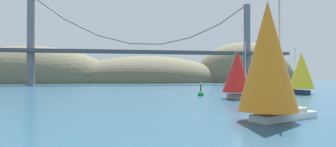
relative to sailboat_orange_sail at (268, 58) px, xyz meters
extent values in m
plane|color=navy|center=(-0.54, 2.66, -4.99)|extent=(360.00, 360.00, 0.00)
ellipsoid|color=#6B664C|center=(59.46, 137.66, -4.99)|extent=(58.57, 44.00, 45.32)
ellipsoid|color=#6B664C|center=(-55.54, 137.66, -4.99)|extent=(86.56, 44.00, 37.62)
ellipsoid|color=#6B664C|center=(4.46, 137.66, -4.99)|extent=(86.64, 44.00, 28.48)
cylinder|color=slate|center=(-44.19, 97.66, 12.17)|extent=(2.80, 2.80, 34.32)
cylinder|color=slate|center=(43.11, 97.66, 12.17)|extent=(2.80, 2.80, 34.32)
cube|color=#47474C|center=(-0.54, 97.66, 8.28)|extent=(123.29, 6.00, 1.20)
cylinder|color=slate|center=(-37.95, 97.66, 24.91)|extent=(12.76, 0.50, 9.25)
cylinder|color=slate|center=(-25.48, 97.66, 17.54)|extent=(12.68, 0.50, 6.35)
cylinder|color=slate|center=(-13.01, 97.66, 13.12)|extent=(12.59, 0.50, 3.43)
cylinder|color=slate|center=(-0.54, 97.66, 11.65)|extent=(12.47, 0.50, 0.50)
cylinder|color=slate|center=(11.93, 97.66, 13.12)|extent=(12.59, 0.50, 3.43)
cylinder|color=slate|center=(24.40, 97.66, 17.54)|extent=(12.68, 0.50, 6.35)
cylinder|color=slate|center=(36.87, 97.66, 24.91)|extent=(12.76, 0.50, 9.25)
cube|color=white|center=(1.86, 0.82, -4.71)|extent=(6.76, 4.21, 0.56)
cube|color=beige|center=(2.96, 1.30, -4.25)|extent=(2.46, 2.02, 0.36)
cylinder|color=#B2B2B7|center=(1.26, 0.55, 0.17)|extent=(0.14, 0.14, 9.20)
cone|color=orange|center=(-0.08, -0.04, 0.19)|extent=(6.02, 6.02, 8.63)
cube|color=#B7B2A8|center=(7.81, 20.16, -4.61)|extent=(4.89, 7.28, 0.75)
cube|color=beige|center=(8.37, 19.00, -4.06)|extent=(2.34, 2.71, 0.36)
cylinder|color=#B2B2B7|center=(7.50, 20.80, -0.18)|extent=(0.14, 0.14, 8.12)
cone|color=red|center=(6.81, 22.21, -0.69)|extent=(6.31, 6.31, 6.50)
cube|color=navy|center=(23.36, 33.50, -4.59)|extent=(4.09, 7.22, 0.79)
cube|color=beige|center=(22.98, 34.69, -4.02)|extent=(2.19, 2.59, 0.36)
cylinder|color=#B2B2B7|center=(23.57, 32.85, 0.03)|extent=(0.14, 0.14, 8.46)
cone|color=yellow|center=(24.03, 31.40, -0.33)|extent=(6.15, 6.15, 7.15)
cube|color=black|center=(20.43, 54.26, -4.67)|extent=(6.59, 7.89, 0.63)
cube|color=beige|center=(21.30, 55.45, -4.17)|extent=(2.89, 3.10, 0.36)
cylinder|color=#B2B2B7|center=(19.95, 53.60, 0.62)|extent=(0.14, 0.14, 9.95)
cone|color=green|center=(18.89, 52.15, 0.58)|extent=(6.67, 6.67, 9.26)
sphere|color=green|center=(3.14, 30.01, -4.68)|extent=(1.10, 1.10, 1.10)
cylinder|color=black|center=(3.14, 30.01, -3.64)|extent=(0.20, 0.20, 1.60)
sphere|color=#F2EA99|center=(3.14, 30.01, -2.72)|extent=(0.24, 0.24, 0.24)
camera|label=1|loc=(-11.59, -21.38, -1.41)|focal=31.60mm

